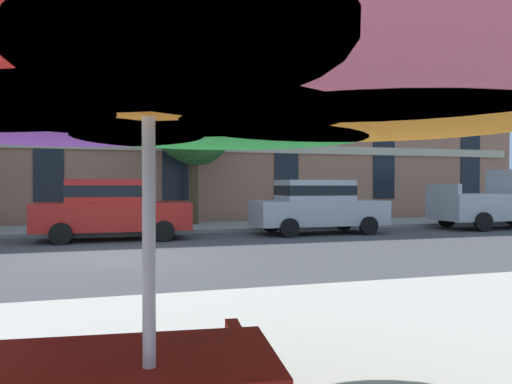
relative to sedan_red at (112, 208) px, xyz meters
name	(u,v)px	position (x,y,z in m)	size (l,w,h in m)	color
ground_plane	(117,257)	(0.11, -3.70, -0.95)	(120.00, 120.00, 0.00)	#424244
sidewalk_far	(115,229)	(0.11, 3.10, -0.89)	(56.00, 3.60, 0.12)	gray
apartment_building	(113,61)	(0.11, 11.29, 7.05)	(38.80, 12.08, 16.00)	#A87056
sedan_red	(112,208)	(0.00, 0.00, 0.00)	(4.40, 1.98, 1.78)	#B21E19
sedan_silver	(317,205)	(6.54, 0.00, 0.00)	(4.40, 1.98, 1.78)	#A8AAB2
pickup_silver	(504,201)	(14.18, 0.00, 0.08)	(5.10, 2.12, 2.20)	#A8AAB2
street_tree_middle	(194,128)	(3.01, 3.62, 2.84)	(3.06, 3.01, 5.35)	#4C3823
patio_umbrella	(148,62)	(0.15, -12.70, 1.19)	(4.12, 3.82, 2.46)	silver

